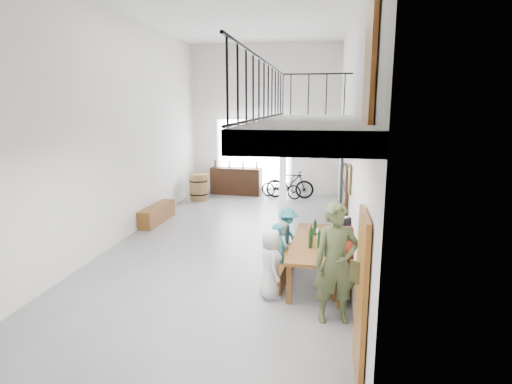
% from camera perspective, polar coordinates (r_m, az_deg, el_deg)
% --- Properties ---
extents(floor, '(12.00, 12.00, 0.00)m').
position_cam_1_polar(floor, '(10.66, -3.33, -6.70)').
color(floor, slate).
rests_on(floor, ground).
extents(room_walls, '(12.00, 12.00, 12.00)m').
position_cam_1_polar(room_walls, '(10.12, -3.57, 12.77)').
color(room_walls, white).
rests_on(room_walls, ground).
extents(gateway_portal, '(2.80, 0.08, 2.80)m').
position_cam_1_polar(gateway_portal, '(16.15, -0.26, 4.71)').
color(gateway_portal, white).
rests_on(gateway_portal, ground).
extents(right_wall_decor, '(0.07, 8.28, 5.07)m').
position_cam_1_polar(right_wall_decor, '(8.19, 12.40, 0.02)').
color(right_wall_decor, '#8E4F12').
rests_on(right_wall_decor, ground).
extents(balcony, '(1.52, 5.62, 4.00)m').
position_cam_1_polar(balcony, '(6.77, 7.27, 8.24)').
color(balcony, white).
rests_on(balcony, ground).
extents(tasting_table, '(1.13, 2.54, 0.79)m').
position_cam_1_polar(tasting_table, '(8.28, 8.40, -7.12)').
color(tasting_table, brown).
rests_on(tasting_table, ground).
extents(bench_inner, '(0.44, 1.90, 0.43)m').
position_cam_1_polar(bench_inner, '(8.52, 3.38, -9.98)').
color(bench_inner, brown).
rests_on(bench_inner, ground).
extents(bench_wall, '(0.30, 1.91, 0.44)m').
position_cam_1_polar(bench_wall, '(8.53, 11.09, -10.14)').
color(bench_wall, brown).
rests_on(bench_wall, ground).
extents(tableware, '(0.51, 1.99, 0.35)m').
position_cam_1_polar(tableware, '(8.20, 8.55, -5.62)').
color(tableware, black).
rests_on(tableware, tasting_table).
extents(side_bench, '(0.45, 1.78, 0.50)m').
position_cam_1_polar(side_bench, '(12.65, -13.07, -2.87)').
color(side_bench, brown).
rests_on(side_bench, ground).
extents(oak_barrel, '(0.64, 0.64, 0.94)m').
position_cam_1_polar(oak_barrel, '(15.22, -7.65, 0.64)').
color(oak_barrel, brown).
rests_on(oak_barrel, ground).
extents(serving_counter, '(1.95, 0.70, 1.01)m').
position_cam_1_polar(serving_counter, '(16.12, -2.67, 1.46)').
color(serving_counter, '#34190F').
rests_on(serving_counter, ground).
extents(counter_bottles, '(1.66, 0.16, 0.28)m').
position_cam_1_polar(counter_bottles, '(16.01, -2.70, 3.72)').
color(counter_bottles, black).
rests_on(counter_bottles, serving_counter).
extents(guest_left_a, '(0.57, 0.70, 1.24)m').
position_cam_1_polar(guest_left_a, '(7.57, 1.95, -9.50)').
color(guest_left_a, silver).
rests_on(guest_left_a, ground).
extents(guest_left_b, '(0.40, 0.49, 1.18)m').
position_cam_1_polar(guest_left_b, '(8.18, 3.05, -8.11)').
color(guest_left_b, teal).
rests_on(guest_left_b, ground).
extents(guest_left_c, '(0.44, 0.54, 1.04)m').
position_cam_1_polar(guest_left_c, '(8.82, 3.57, -7.12)').
color(guest_left_c, silver).
rests_on(guest_left_c, ground).
extents(guest_left_d, '(0.57, 0.84, 1.20)m').
position_cam_1_polar(guest_left_d, '(9.20, 4.22, -5.79)').
color(guest_left_d, teal).
rests_on(guest_left_d, ground).
extents(guest_right_a, '(0.52, 0.82, 1.30)m').
position_cam_1_polar(guest_right_a, '(7.77, 12.03, -9.00)').
color(guest_right_a, '#A8331C').
rests_on(guest_right_a, ground).
extents(guest_right_b, '(0.50, 1.20, 1.25)m').
position_cam_1_polar(guest_right_b, '(8.48, 11.87, -7.37)').
color(guest_right_b, black).
rests_on(guest_right_b, ground).
extents(guest_right_c, '(0.54, 0.64, 1.12)m').
position_cam_1_polar(guest_right_c, '(9.03, 11.96, -6.63)').
color(guest_right_c, silver).
rests_on(guest_right_c, ground).
extents(host_standing, '(0.77, 0.58, 1.90)m').
position_cam_1_polar(host_standing, '(6.77, 10.62, -9.33)').
color(host_standing, '#454F2C').
rests_on(host_standing, ground).
extents(potted_plant, '(0.53, 0.49, 0.48)m').
position_cam_1_polar(potted_plant, '(10.90, 10.05, -5.13)').
color(potted_plant, '#154C18').
rests_on(potted_plant, ground).
extents(bicycle_near, '(1.67, 1.06, 0.83)m').
position_cam_1_polar(bicycle_near, '(15.49, 3.38, 0.70)').
color(bicycle_near, black).
rests_on(bicycle_near, ground).
extents(bicycle_far, '(1.74, 0.53, 1.04)m').
position_cam_1_polar(bicycle_far, '(15.46, 4.52, 1.06)').
color(bicycle_far, black).
rests_on(bicycle_far, ground).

